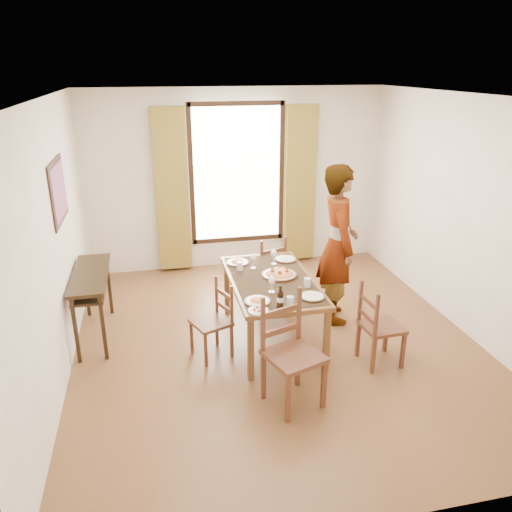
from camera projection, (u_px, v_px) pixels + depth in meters
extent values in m
plane|color=#482B16|center=(276.00, 342.00, 5.75)|extent=(5.00, 5.00, 0.00)
cube|color=white|center=(237.00, 180.00, 7.55)|extent=(4.50, 0.10, 2.70)
cube|color=white|center=(384.00, 358.00, 2.99)|extent=(4.50, 0.10, 2.70)
cube|color=white|center=(53.00, 246.00, 4.82)|extent=(0.10, 5.00, 2.70)
cube|color=white|center=(468.00, 218.00, 5.71)|extent=(0.10, 5.00, 2.70)
cube|color=white|center=(281.00, 95.00, 4.77)|extent=(4.50, 5.00, 0.04)
cube|color=white|center=(237.00, 174.00, 7.48)|extent=(1.30, 0.04, 2.00)
cube|color=olive|center=(172.00, 191.00, 7.31)|extent=(0.48, 0.10, 2.40)
cube|color=olive|center=(300.00, 185.00, 7.69)|extent=(0.48, 0.10, 2.40)
cube|color=black|center=(58.00, 191.00, 5.23)|extent=(0.02, 0.86, 0.66)
cube|color=#DF2945|center=(59.00, 191.00, 5.23)|extent=(0.01, 0.76, 0.56)
cube|color=black|center=(90.00, 274.00, 5.62)|extent=(0.38, 1.20, 0.04)
cube|color=black|center=(91.00, 284.00, 5.66)|extent=(0.34, 1.10, 0.03)
cube|color=black|center=(76.00, 331.00, 5.23)|extent=(0.04, 0.04, 0.76)
cube|color=black|center=(86.00, 288.00, 6.23)|extent=(0.04, 0.04, 0.76)
cube|color=black|center=(103.00, 328.00, 5.29)|extent=(0.04, 0.04, 0.76)
cube|color=black|center=(109.00, 286.00, 6.29)|extent=(0.04, 0.04, 0.76)
cube|color=brown|center=(272.00, 281.00, 5.57)|extent=(0.91, 1.62, 0.05)
cube|color=black|center=(272.00, 279.00, 5.56)|extent=(0.84, 1.49, 0.01)
cube|color=brown|center=(251.00, 349.00, 4.94)|extent=(0.06, 0.06, 0.70)
cube|color=brown|center=(227.00, 288.00, 6.31)|extent=(0.06, 0.06, 0.70)
cube|color=brown|center=(327.00, 341.00, 5.10)|extent=(0.06, 0.06, 0.70)
cube|color=brown|center=(287.00, 282.00, 6.47)|extent=(0.06, 0.06, 0.70)
cube|color=brown|center=(211.00, 322.00, 5.36)|extent=(0.49, 0.49, 0.04)
cube|color=brown|center=(192.00, 337.00, 5.47)|extent=(0.04, 0.04, 0.40)
cube|color=brown|center=(217.00, 328.00, 5.64)|extent=(0.04, 0.04, 0.40)
cube|color=brown|center=(206.00, 349.00, 5.22)|extent=(0.04, 0.04, 0.40)
cube|color=brown|center=(232.00, 340.00, 5.39)|extent=(0.04, 0.04, 0.40)
cube|color=brown|center=(216.00, 294.00, 5.49)|extent=(0.03, 0.03, 0.45)
cube|color=brown|center=(232.00, 305.00, 5.24)|extent=(0.03, 0.03, 0.45)
cube|color=brown|center=(224.00, 307.00, 5.40)|extent=(0.14, 0.31, 0.04)
cube|color=brown|center=(224.00, 294.00, 5.34)|extent=(0.14, 0.31, 0.04)
cube|color=brown|center=(266.00, 270.00, 6.62)|extent=(0.52, 0.52, 0.04)
cube|color=brown|center=(270.00, 278.00, 6.93)|extent=(0.04, 0.04, 0.44)
cube|color=brown|center=(284.00, 287.00, 6.64)|extent=(0.04, 0.04, 0.44)
cube|color=brown|center=(248.00, 283.00, 6.76)|extent=(0.04, 0.04, 0.44)
cube|color=brown|center=(261.00, 292.00, 6.48)|extent=(0.04, 0.04, 0.44)
cube|color=brown|center=(285.00, 254.00, 6.46)|extent=(0.04, 0.04, 0.49)
cube|color=brown|center=(262.00, 259.00, 6.30)|extent=(0.04, 0.04, 0.49)
cube|color=brown|center=(273.00, 264.00, 6.42)|extent=(0.35, 0.13, 0.05)
cube|color=brown|center=(274.00, 251.00, 6.35)|extent=(0.35, 0.13, 0.05)
cube|color=brown|center=(294.00, 356.00, 4.55)|extent=(0.60, 0.60, 0.04)
cube|color=brown|center=(288.00, 398.00, 4.38)|extent=(0.04, 0.04, 0.50)
cube|color=brown|center=(263.00, 375.00, 4.70)|extent=(0.04, 0.04, 0.50)
cube|color=brown|center=(324.00, 384.00, 4.58)|extent=(0.04, 0.04, 0.50)
cube|color=brown|center=(298.00, 363.00, 4.90)|extent=(0.04, 0.04, 0.50)
cube|color=brown|center=(263.00, 325.00, 4.52)|extent=(0.04, 0.04, 0.56)
cube|color=brown|center=(299.00, 314.00, 4.72)|extent=(0.04, 0.04, 0.56)
cube|color=brown|center=(281.00, 330.00, 4.66)|extent=(0.39, 0.16, 0.06)
cube|color=brown|center=(281.00, 311.00, 4.58)|extent=(0.39, 0.16, 0.06)
cube|color=brown|center=(382.00, 326.00, 5.22)|extent=(0.43, 0.43, 0.04)
cube|color=brown|center=(403.00, 350.00, 5.19)|extent=(0.04, 0.04, 0.43)
cube|color=brown|center=(373.00, 355.00, 5.10)|extent=(0.04, 0.04, 0.43)
cube|color=brown|center=(386.00, 334.00, 5.49)|extent=(0.04, 0.04, 0.43)
cube|color=brown|center=(358.00, 339.00, 5.40)|extent=(0.04, 0.04, 0.43)
cube|color=brown|center=(376.00, 316.00, 4.93)|extent=(0.03, 0.03, 0.48)
cube|color=brown|center=(360.00, 301.00, 5.24)|extent=(0.03, 0.03, 0.48)
cube|color=brown|center=(367.00, 317.00, 5.12)|extent=(0.05, 0.34, 0.05)
cube|color=brown|center=(369.00, 302.00, 5.06)|extent=(0.05, 0.34, 0.05)
imported|color=#999EA2|center=(338.00, 245.00, 5.97)|extent=(0.82, 0.63, 1.94)
cylinder|color=silver|center=(307.00, 282.00, 5.35)|extent=(0.07, 0.07, 0.10)
cylinder|color=silver|center=(240.00, 266.00, 5.78)|extent=(0.07, 0.07, 0.10)
cylinder|color=silver|center=(290.00, 301.00, 4.92)|extent=(0.07, 0.07, 0.10)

